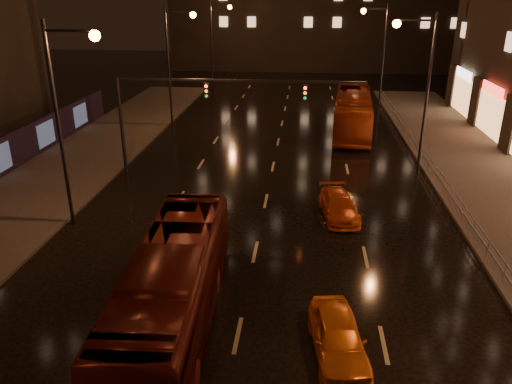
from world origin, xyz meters
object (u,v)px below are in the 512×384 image
at_px(bus_curb, 353,113).
at_px(bus_red, 173,288).
at_px(taxi_near, 338,337).
at_px(taxi_far, 339,206).

bearing_deg(bus_curb, bus_red, -102.37).
relative_size(bus_curb, taxi_near, 3.01).
bearing_deg(bus_red, taxi_far, 54.93).
distance_m(bus_red, taxi_far, 11.85).
height_order(bus_red, bus_curb, bus_curb).
height_order(bus_red, taxi_near, bus_red).
distance_m(bus_red, bus_curb, 28.40).
bearing_deg(taxi_near, taxi_far, 79.22).
relative_size(bus_curb, taxi_far, 2.88).
relative_size(bus_red, bus_curb, 0.94).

